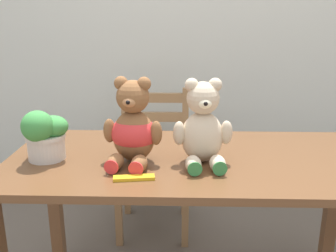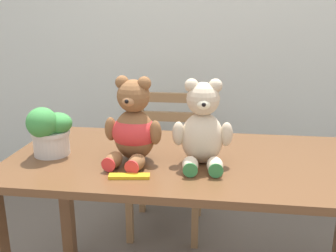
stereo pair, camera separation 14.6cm
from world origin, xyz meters
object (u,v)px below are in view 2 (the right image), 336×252
object	(u,v)px
chocolate_bar	(129,176)
wooden_chair_behind	(167,159)
teddy_bear_left	(134,128)
teddy_bear_right	(202,128)
potted_plant	(50,130)

from	to	relation	value
chocolate_bar	wooden_chair_behind	bearing A→B (deg)	89.79
teddy_bear_left	chocolate_bar	bearing A→B (deg)	104.67
teddy_bear_left	chocolate_bar	xyz separation A→B (m)	(0.02, -0.18, -0.13)
teddy_bear_right	potted_plant	xyz separation A→B (m)	(-0.62, 0.01, -0.04)
teddy_bear_right	potted_plant	distance (m)	0.63
teddy_bear_left	chocolate_bar	size ratio (longest dim) A/B	2.31
wooden_chair_behind	teddy_bear_right	distance (m)	0.96
wooden_chair_behind	chocolate_bar	distance (m)	1.03
teddy_bear_left	wooden_chair_behind	bearing A→B (deg)	-83.79
teddy_bear_left	potted_plant	xyz separation A→B (m)	(-0.35, 0.01, -0.03)
potted_plant	teddy_bear_right	bearing A→B (deg)	-1.07
wooden_chair_behind	teddy_bear_left	bearing A→B (deg)	88.26
teddy_bear_right	chocolate_bar	distance (m)	0.33
teddy_bear_left	teddy_bear_right	world-z (taller)	teddy_bear_left
teddy_bear_right	potted_plant	world-z (taller)	teddy_bear_right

